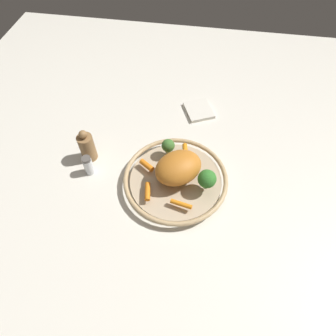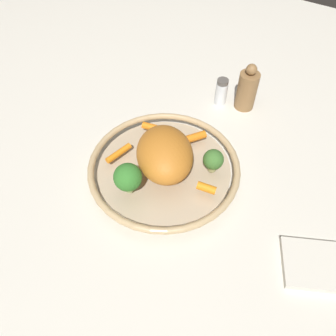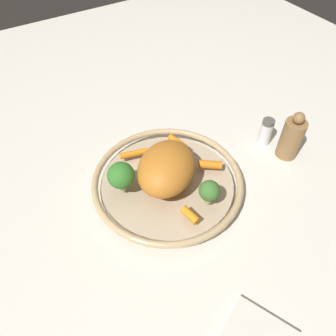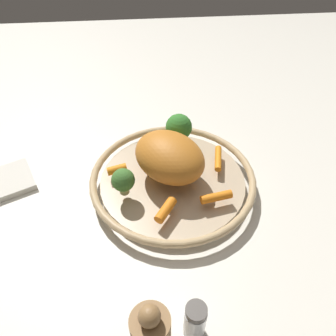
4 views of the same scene
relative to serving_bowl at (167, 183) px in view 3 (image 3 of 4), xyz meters
name	(u,v)px [view 3 (image 3 of 4)]	position (x,y,z in m)	size (l,w,h in m)	color
ground_plane	(167,188)	(0.00, 0.00, -0.02)	(2.06, 2.06, 0.00)	silver
serving_bowl	(167,183)	(0.00, 0.00, 0.00)	(0.35, 0.35, 0.04)	tan
roast_chicken_piece	(166,168)	(0.01, 0.01, 0.06)	(0.16, 0.12, 0.09)	#C06F24
baby_carrot_left	(134,153)	(0.03, -0.10, 0.03)	(0.01, 0.01, 0.07)	orange
baby_carrot_center	(179,143)	(-0.08, -0.08, 0.03)	(0.02, 0.02, 0.06)	orange
baby_carrot_right	(210,164)	(-0.10, 0.02, 0.03)	(0.02, 0.02, 0.05)	orange
baby_carrot_near_rim	(190,215)	(0.02, 0.12, 0.03)	(0.02, 0.02, 0.04)	orange
broccoli_floret_small	(121,176)	(0.10, -0.02, 0.06)	(0.06, 0.06, 0.08)	#97A966
broccoli_floret_large	(209,191)	(-0.04, 0.10, 0.05)	(0.05, 0.05, 0.06)	tan
salt_shaker	(265,131)	(-0.30, 0.00, 0.02)	(0.03, 0.03, 0.08)	silver
pepper_mill	(291,138)	(-0.32, 0.06, 0.04)	(0.05, 0.05, 0.13)	olive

